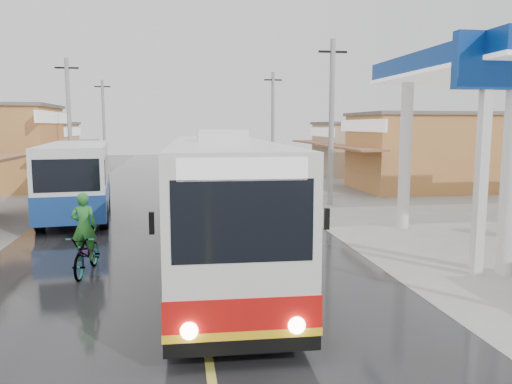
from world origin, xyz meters
TOP-DOWN VIEW (x-y plane):
  - ground at (0.00, 0.00)m, footprint 120.00×120.00m
  - road at (0.00, 15.00)m, footprint 12.00×90.00m
  - centre_line at (0.00, 15.00)m, footprint 0.15×90.00m
  - utility_poles_left at (-7.00, 16.00)m, footprint 1.60×50.00m
  - utility_poles_right at (7.00, 15.00)m, footprint 1.60×36.00m
  - coach_bus at (0.70, 4.87)m, footprint 3.05×12.19m
  - second_bus at (-4.76, 13.93)m, footprint 3.58×9.60m
  - cyclist at (-2.87, 4.80)m, footprint 0.94×2.11m

SIDE VIEW (x-z plane):
  - ground at x=0.00m, z-range 0.00..0.00m
  - utility_poles_left at x=-7.00m, z-range -4.00..4.00m
  - utility_poles_right at x=7.00m, z-range -4.00..4.00m
  - road at x=0.00m, z-range 0.00..0.02m
  - centre_line at x=0.00m, z-range 0.02..0.03m
  - cyclist at x=-2.87m, z-range -0.38..1.83m
  - second_bus at x=-4.76m, z-range 0.12..3.23m
  - coach_bus at x=0.70m, z-range -0.07..3.72m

